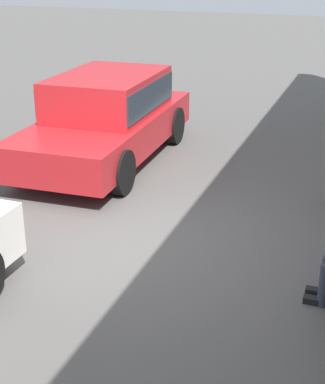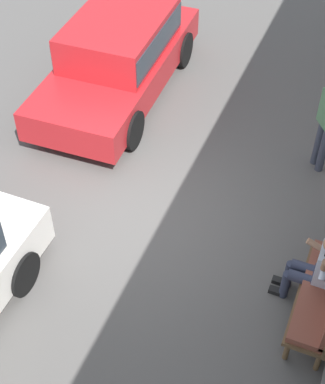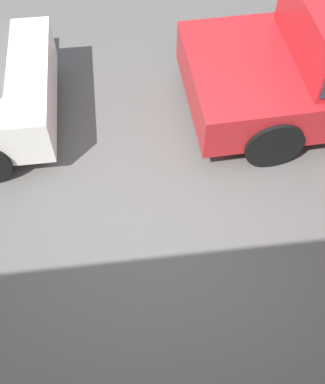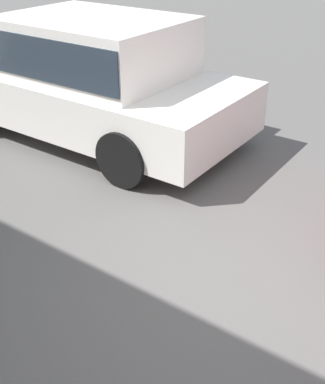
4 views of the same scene
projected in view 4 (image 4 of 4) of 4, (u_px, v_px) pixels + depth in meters
name	position (u px, v px, depth m)	size (l,w,h in m)	color
ground_plane	(236.00, 303.00, 3.69)	(60.00, 60.00, 0.00)	#565451
parked_car_mid	(91.00, 74.00, 6.16)	(4.24, 1.97, 1.54)	white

